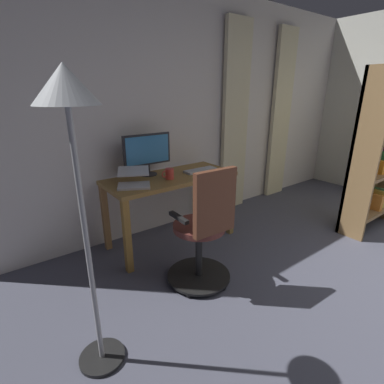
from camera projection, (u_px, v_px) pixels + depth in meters
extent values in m
cube|color=silver|center=(209.00, 112.00, 3.67)|extent=(5.30, 0.10, 2.69)
cube|color=beige|center=(280.00, 117.00, 4.37)|extent=(0.39, 0.06, 2.43)
cube|color=beige|center=(235.00, 121.00, 3.83)|extent=(0.42, 0.06, 2.43)
cube|color=olive|center=(171.00, 178.00, 3.03)|extent=(1.37, 0.60, 0.04)
cube|color=olive|center=(231.00, 205.00, 3.32)|extent=(0.06, 0.06, 0.71)
cube|color=olive|center=(127.00, 237.00, 2.59)|extent=(0.06, 0.06, 0.71)
cube|color=olive|center=(203.00, 193.00, 3.71)|extent=(0.06, 0.06, 0.71)
cube|color=olive|center=(106.00, 218.00, 2.99)|extent=(0.06, 0.06, 0.71)
cylinder|color=black|center=(199.00, 275.00, 2.59)|extent=(0.56, 0.56, 0.02)
sphere|color=black|center=(221.00, 267.00, 2.73)|extent=(0.05, 0.05, 0.05)
sphere|color=black|center=(190.00, 261.00, 2.83)|extent=(0.05, 0.05, 0.05)
sphere|color=black|center=(170.00, 276.00, 2.60)|extent=(0.05, 0.05, 0.05)
sphere|color=black|center=(189.00, 294.00, 2.36)|extent=(0.05, 0.05, 0.05)
sphere|color=black|center=(223.00, 288.00, 2.45)|extent=(0.05, 0.05, 0.05)
cylinder|color=black|center=(199.00, 253.00, 2.51)|extent=(0.06, 0.06, 0.45)
cylinder|color=brown|center=(199.00, 227.00, 2.43)|extent=(0.46, 0.46, 0.05)
cube|color=brown|center=(215.00, 203.00, 2.18)|extent=(0.38, 0.06, 0.51)
cube|color=black|center=(179.00, 218.00, 2.28)|extent=(0.05, 0.24, 0.03)
cube|color=black|center=(218.00, 207.00, 2.49)|extent=(0.05, 0.24, 0.03)
cylinder|color=#232328|center=(149.00, 174.00, 3.06)|extent=(0.18, 0.18, 0.01)
cylinder|color=#232328|center=(148.00, 169.00, 3.05)|extent=(0.04, 0.04, 0.10)
cube|color=#232328|center=(147.00, 149.00, 2.98)|extent=(0.53, 0.03, 0.32)
cube|color=teal|center=(148.00, 150.00, 2.97)|extent=(0.49, 0.01, 0.28)
cube|color=#B7BCC1|center=(200.00, 170.00, 3.19)|extent=(0.38, 0.12, 0.02)
cube|color=silver|center=(134.00, 186.00, 2.68)|extent=(0.36, 0.32, 0.02)
cube|color=silver|center=(133.00, 171.00, 2.74)|extent=(0.35, 0.32, 0.05)
cylinder|color=#CC3D33|center=(170.00, 174.00, 2.91)|extent=(0.09, 0.09, 0.11)
torus|color=#CC3D33|center=(165.00, 174.00, 2.87)|extent=(0.07, 0.01, 0.07)
cube|color=olive|center=(364.00, 159.00, 3.05)|extent=(0.04, 0.30, 1.84)
cube|color=olive|center=(369.00, 152.00, 3.40)|extent=(0.91, 0.04, 1.84)
cube|color=olive|center=(369.00, 209.00, 3.53)|extent=(0.84, 0.30, 0.04)
cube|color=olive|center=(377.00, 173.00, 3.37)|extent=(0.84, 0.30, 0.04)
cube|color=gold|center=(375.00, 198.00, 3.55)|extent=(0.07, 0.20, 0.20)
cube|color=#3A954C|center=(384.00, 161.00, 3.39)|extent=(0.04, 0.27, 0.22)
cube|color=orange|center=(371.00, 201.00, 3.48)|extent=(0.06, 0.25, 0.18)
cube|color=#9E4BA0|center=(377.00, 123.00, 3.01)|extent=(0.03, 0.22, 0.23)
cube|color=#498F5C|center=(378.00, 197.00, 3.59)|extent=(0.05, 0.18, 0.21)
cube|color=orange|center=(375.00, 166.00, 3.29)|extent=(0.07, 0.19, 0.15)
cylinder|color=black|center=(102.00, 357.00, 1.83)|extent=(0.28, 0.28, 0.02)
cylinder|color=#A5A5A8|center=(88.00, 252.00, 1.57)|extent=(0.03, 0.03, 1.54)
cone|color=#B7BCC1|center=(65.00, 84.00, 1.29)|extent=(0.30, 0.30, 0.18)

